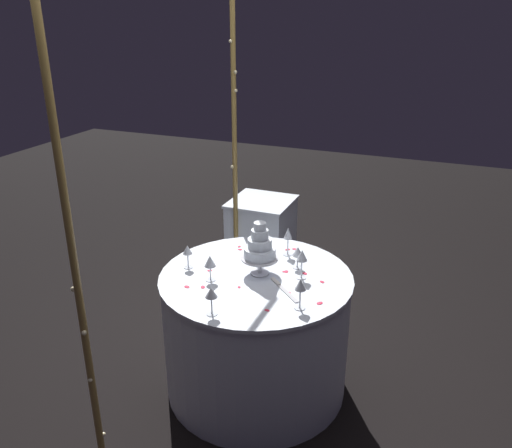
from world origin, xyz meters
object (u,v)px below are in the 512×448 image
decorative_arch (171,149)px  wine_glass_3 (211,294)px  wine_glass_6 (302,257)px  cake_knife (283,288)px  side_table (261,247)px  wine_glass_5 (300,286)px  wine_glass_4 (298,252)px  wine_glass_0 (288,235)px  wine_glass_2 (210,262)px  wine_glass_1 (188,251)px  tiered_cake (260,248)px  main_table (256,332)px

decorative_arch → wine_glass_3: bearing=-134.9°
wine_glass_6 → cake_knife: bearing=160.8°
side_table → cake_knife: size_ratio=3.57×
wine_glass_5 → wine_glass_4: bearing=19.5°
decorative_arch → wine_glass_0: 0.90m
wine_glass_0 → cake_knife: (-0.43, -0.12, -0.13)m
wine_glass_2 → wine_glass_5: wine_glass_5 is taller
wine_glass_1 → wine_glass_6: 0.69m
wine_glass_4 → wine_glass_5: wine_glass_5 is taller
wine_glass_1 → wine_glass_4: bearing=-68.0°
wine_glass_0 → wine_glass_1: size_ratio=1.28×
tiered_cake → wine_glass_0: size_ratio=1.75×
wine_glass_5 → wine_glass_2: bearing=80.1°
wine_glass_0 → wine_glass_5: wine_glass_0 is taller
wine_glass_2 → tiered_cake: bearing=-52.3°
wine_glass_3 → wine_glass_5: wine_glass_5 is taller
main_table → side_table: side_table is taller
wine_glass_1 → wine_glass_3: bearing=-138.5°
wine_glass_0 → wine_glass_4: wine_glass_0 is taller
side_table → wine_glass_2: size_ratio=5.28×
wine_glass_4 → cake_knife: size_ratio=0.59×
wine_glass_5 → side_table: bearing=28.8°
cake_knife → wine_glass_1: bearing=86.7°
wine_glass_6 → wine_glass_4: bearing=27.9°
wine_glass_5 → decorative_arch: bearing=74.2°
side_table → wine_glass_4: wine_glass_4 is taller
decorative_arch → wine_glass_0: size_ratio=12.70×
wine_glass_6 → wine_glass_0: bearing=33.4°
wine_glass_3 → wine_glass_6: 0.63m
wine_glass_3 → cake_knife: size_ratio=0.67×
wine_glass_3 → cake_knife: bearing=-33.2°
wine_glass_1 → wine_glass_2: (-0.09, -0.20, 0.01)m
wine_glass_2 → wine_glass_6: 0.53m
wine_glass_4 → cake_knife: wine_glass_4 is taller
main_table → wine_glass_2: 0.58m
wine_glass_2 → wine_glass_4: wine_glass_2 is taller
main_table → side_table: size_ratio=1.38×
side_table → wine_glass_0: (-0.78, -0.49, 0.51)m
side_table → tiered_cake: (-1.09, -0.42, 0.54)m
wine_glass_0 → wine_glass_3: 0.82m
wine_glass_4 → wine_glass_5: 0.47m
main_table → wine_glass_0: size_ratio=6.12×
tiered_cake → wine_glass_6: tiered_cake is taller
main_table → tiered_cake: tiered_cake is taller
decorative_arch → wine_glass_4: 0.96m
wine_glass_2 → side_table: bearing=8.3°
decorative_arch → cake_knife: 1.02m
main_table → wine_glass_1: (-0.05, 0.42, 0.50)m
side_table → tiered_cake: tiered_cake is taller
wine_glass_4 → wine_glass_5: size_ratio=0.79×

